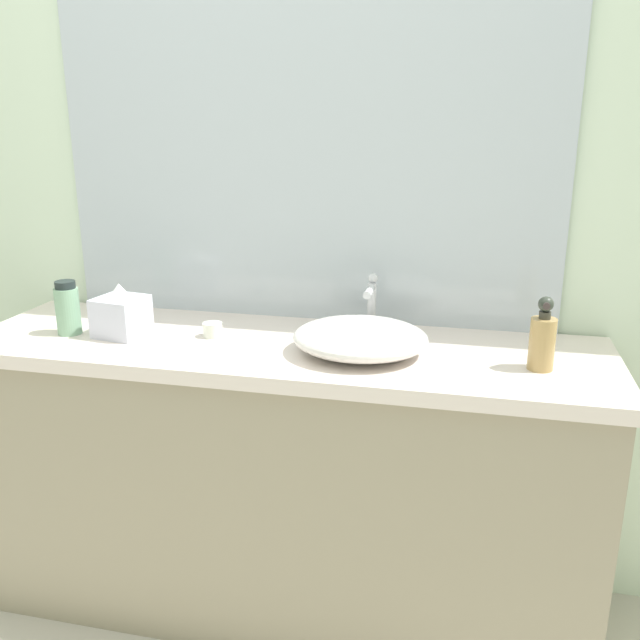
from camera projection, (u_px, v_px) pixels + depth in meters
bathroom_wall_rear at (273, 165)px, 2.04m from camera, size 6.00×0.06×2.60m
vanity_counter at (285, 479)px, 1.99m from camera, size 1.77×0.52×0.84m
wall_mirror_panel at (304, 106)px, 1.93m from camera, size 1.49×0.01×1.25m
sink_basin at (360, 338)px, 1.78m from camera, size 0.35×0.32×0.08m
faucet at (371, 299)px, 1.93m from camera, size 0.03×0.12×0.17m
soap_dispenser at (542, 340)px, 1.66m from camera, size 0.06×0.06×0.18m
lotion_bottle at (68, 309)px, 1.93m from camera, size 0.07×0.07×0.15m
tissue_box at (121, 314)px, 1.92m from camera, size 0.14×0.14×0.15m
candle_jar at (213, 330)px, 1.92m from camera, size 0.06×0.06×0.04m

